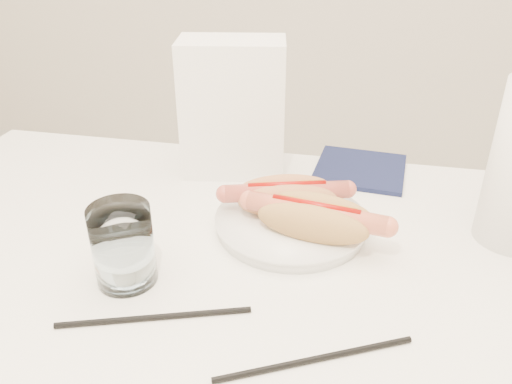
% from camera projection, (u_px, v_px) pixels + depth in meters
% --- Properties ---
extents(table, '(1.20, 0.80, 0.75)m').
position_uv_depth(table, '(235.00, 311.00, 0.72)').
color(table, white).
rests_on(table, ground).
extents(plate, '(0.25, 0.25, 0.02)m').
position_uv_depth(plate, '(291.00, 224.00, 0.78)').
color(plate, white).
rests_on(plate, table).
extents(hotdog_left, '(0.19, 0.11, 0.05)m').
position_uv_depth(hotdog_left, '(287.00, 196.00, 0.79)').
color(hotdog_left, '#C27E4D').
rests_on(hotdog_left, plate).
extents(hotdog_right, '(0.20, 0.10, 0.05)m').
position_uv_depth(hotdog_right, '(315.00, 218.00, 0.73)').
color(hotdog_right, '#BC8949').
rests_on(hotdog_right, plate).
extents(water_glass, '(0.08, 0.08, 0.11)m').
position_uv_depth(water_glass, '(123.00, 245.00, 0.66)').
color(water_glass, white).
rests_on(water_glass, table).
extents(chopstick_near, '(0.22, 0.08, 0.01)m').
position_uv_depth(chopstick_near, '(154.00, 317.00, 0.61)').
color(chopstick_near, black).
rests_on(chopstick_near, table).
extents(chopstick_far, '(0.21, 0.11, 0.01)m').
position_uv_depth(chopstick_far, '(315.00, 359.00, 0.56)').
color(chopstick_far, black).
rests_on(chopstick_far, table).
extents(napkin_box, '(0.19, 0.13, 0.24)m').
position_uv_depth(napkin_box, '(233.00, 108.00, 0.91)').
color(napkin_box, white).
rests_on(napkin_box, table).
extents(navy_napkin, '(0.17, 0.17, 0.01)m').
position_uv_depth(navy_napkin, '(360.00, 169.00, 0.96)').
color(navy_napkin, '#111738').
rests_on(navy_napkin, table).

